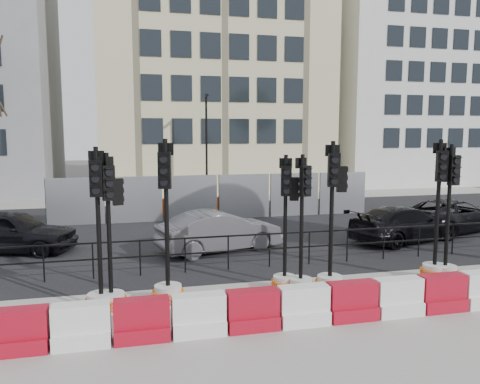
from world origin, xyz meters
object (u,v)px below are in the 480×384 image
object	(u,v)px
traffic_signal_a	(101,280)
traffic_signal_d	(285,260)
car_c	(404,224)
car_a	(11,231)
traffic_signal_h	(446,254)

from	to	relation	value
traffic_signal_a	traffic_signal_d	size ratio (longest dim) A/B	1.07
traffic_signal_d	car_c	xyz separation A→B (m)	(5.81, 4.08, -0.16)
car_a	traffic_signal_d	bearing A→B (deg)	-110.72
traffic_signal_d	traffic_signal_h	distance (m)	4.27
traffic_signal_a	traffic_signal_d	world-z (taller)	traffic_signal_a
traffic_signal_h	traffic_signal_a	bearing A→B (deg)	-179.01
car_a	traffic_signal_a	bearing A→B (deg)	-135.91
traffic_signal_d	car_a	distance (m)	9.23
car_a	car_c	distance (m)	13.21
traffic_signal_a	traffic_signal_d	distance (m)	4.25
traffic_signal_h	car_c	distance (m)	4.57
traffic_signal_a	traffic_signal_d	bearing A→B (deg)	7.36
car_a	car_c	xyz separation A→B (m)	(13.12, -1.56, -0.06)
traffic_signal_d	traffic_signal_h	xyz separation A→B (m)	(4.27, -0.22, -0.06)
car_c	traffic_signal_h	bearing A→B (deg)	143.77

